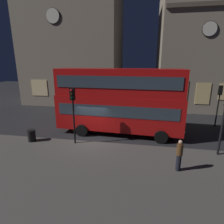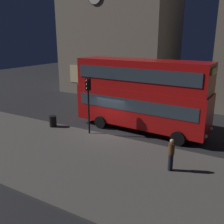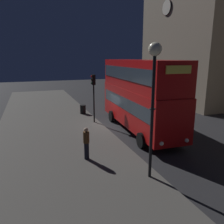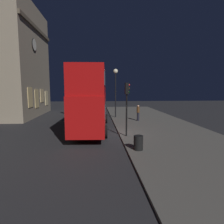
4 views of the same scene
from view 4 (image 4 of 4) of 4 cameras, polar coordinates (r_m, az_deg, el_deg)
ground_plane at (r=15.63m, az=-0.21°, el=-6.89°), size 80.00×80.00×0.00m
sidewalk_slab at (r=16.62m, az=16.29°, el=-6.11°), size 44.00×8.15×0.12m
building_plain_facade at (r=29.80m, az=-29.74°, el=12.85°), size 12.12×9.14×14.44m
double_decker_bus at (r=17.09m, az=-6.27°, el=4.49°), size 10.38×3.24×5.38m
traffic_light_near_kerb at (r=14.43m, az=4.48°, el=4.14°), size 0.33×0.37×4.06m
traffic_light_far_side at (r=26.13m, az=-12.82°, el=4.76°), size 0.34×0.37×3.85m
street_lamp at (r=24.02m, az=1.07°, el=9.38°), size 0.56×0.56×6.02m
pedestrian at (r=21.72m, az=7.80°, el=-0.16°), size 0.33×0.33×1.78m
litter_bin at (r=11.64m, az=7.88°, el=-9.08°), size 0.56×0.56×0.87m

